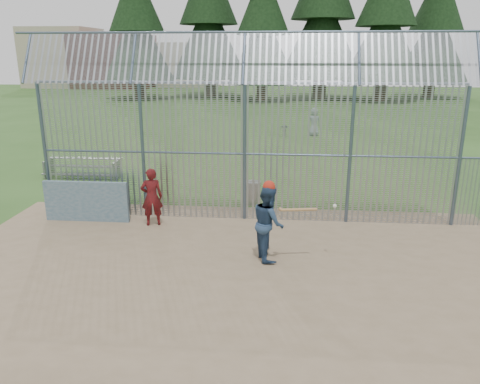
# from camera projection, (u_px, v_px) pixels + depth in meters

# --- Properties ---
(ground) EXTENTS (120.00, 120.00, 0.00)m
(ground) POSITION_uv_depth(u_px,v_px,m) (232.00, 271.00, 10.71)
(ground) COLOR #2D511E
(ground) RESTS_ON ground
(dirt_infield) EXTENTS (14.00, 10.00, 0.02)m
(dirt_infield) POSITION_uv_depth(u_px,v_px,m) (230.00, 281.00, 10.23)
(dirt_infield) COLOR #756047
(dirt_infield) RESTS_ON ground
(dugout_wall) EXTENTS (2.50, 0.12, 1.20)m
(dugout_wall) POSITION_uv_depth(u_px,v_px,m) (86.00, 201.00, 13.68)
(dugout_wall) COLOR #38566B
(dugout_wall) RESTS_ON dirt_infield
(batter) EXTENTS (0.92, 1.05, 1.82)m
(batter) POSITION_uv_depth(u_px,v_px,m) (268.00, 223.00, 11.10)
(batter) COLOR navy
(batter) RESTS_ON dirt_infield
(onlooker) EXTENTS (0.70, 0.56, 1.68)m
(onlooker) POSITION_uv_depth(u_px,v_px,m) (152.00, 197.00, 13.30)
(onlooker) COLOR maroon
(onlooker) RESTS_ON dirt_infield
(bg_kid_standing) EXTENTS (0.92, 0.74, 1.65)m
(bg_kid_standing) POSITION_uv_depth(u_px,v_px,m) (314.00, 122.00, 27.65)
(bg_kid_standing) COLOR slate
(bg_kid_standing) RESTS_ON ground
(bg_kid_seated) EXTENTS (0.50, 0.21, 0.84)m
(bg_kid_seated) POSITION_uv_depth(u_px,v_px,m) (284.00, 129.00, 27.61)
(bg_kid_seated) COLOR slate
(bg_kid_seated) RESTS_ON ground
(batting_gear) EXTENTS (1.73, 0.39, 0.68)m
(batting_gear) POSITION_uv_depth(u_px,v_px,m) (275.00, 191.00, 10.83)
(batting_gear) COLOR #AD2617
(batting_gear) RESTS_ON ground
(trash_can) EXTENTS (0.56, 0.56, 0.82)m
(trash_can) POSITION_uv_depth(u_px,v_px,m) (253.00, 192.00, 15.41)
(trash_can) COLOR gray
(trash_can) RESTS_ON ground
(bleacher) EXTENTS (3.00, 0.95, 0.72)m
(bleacher) POSITION_uv_depth(u_px,v_px,m) (83.00, 167.00, 18.58)
(bleacher) COLOR slate
(bleacher) RESTS_ON ground
(backstop_fence) EXTENTS (20.09, 0.81, 5.30)m
(backstop_fence) POSITION_uv_depth(u_px,v_px,m) (308.00, 143.00, 13.14)
(backstop_fence) COLOR #47566B
(backstop_fence) RESTS_ON ground
(distant_buildings) EXTENTS (26.50, 10.50, 8.00)m
(distant_buildings) POSITION_uv_depth(u_px,v_px,m) (110.00, 61.00, 65.50)
(distant_buildings) COLOR brown
(distant_buildings) RESTS_ON ground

